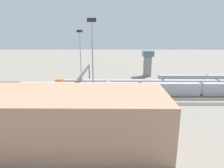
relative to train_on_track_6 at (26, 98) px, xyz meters
The scene contains 18 objects.
ground_plane 39.04m from the train_on_track_6, 157.37° to the right, with size 400.00×400.00×0.00m, color gray.
track_bed_0 46.89m from the train_on_track_6, 140.18° to the right, with size 140.00×2.80×0.12m, color #4C443D.
track_bed_1 43.86m from the train_on_track_6, 145.21° to the right, with size 140.00×2.80×0.12m, color #4C443D.
track_bed_2 41.22m from the train_on_track_6, 150.93° to the right, with size 140.00×2.80×0.12m, color #3D3833.
track_bed_3 39.04m from the train_on_track_6, 157.37° to the right, with size 140.00×2.80×0.12m, color #3D3833.
track_bed_4 37.40m from the train_on_track_6, 164.47° to the right, with size 140.00×2.80×0.12m, color #3D3833.
track_bed_5 36.38m from the train_on_track_6, behind, with size 140.00×2.80×0.12m, color #3D3833.
track_bed_6 36.04m from the train_on_track_6, behind, with size 140.00×2.80×0.12m, color #4C443D.
train_on_track_6 is the anchor object (origin of this frame).
train_on_track_4 42.44m from the train_on_track_6, 166.37° to the right, with size 95.60×3.00×5.00m.
train_on_track_2 56.40m from the train_on_track_6, 159.23° to the right, with size 95.60×3.06×3.80m.
train_on_track_3 18.40m from the train_on_track_6, 125.38° to the right, with size 10.00×3.00×5.00m.
train_on_track_0 82.26m from the train_on_track_6, 158.61° to the right, with size 47.20×3.00×3.80m.
light_mast_0 38.88m from the train_on_track_6, 113.24° to the right, with size 2.80×0.70×25.49m.
light_mast_1 29.14m from the train_on_track_6, behind, with size 2.80×0.70×28.72m.
signal_gantry 24.45m from the train_on_track_6, 140.97° to the right, with size 0.70×35.00×8.80m.
maintenance_shed 29.48m from the train_on_track_6, 121.25° to the left, with size 54.80×17.89×11.87m, color tan.
control_tower 67.87m from the train_on_track_6, 137.56° to the right, with size 6.00×6.00×14.30m.
Camera 1 is at (5.01, 80.97, 24.80)m, focal length 31.90 mm.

